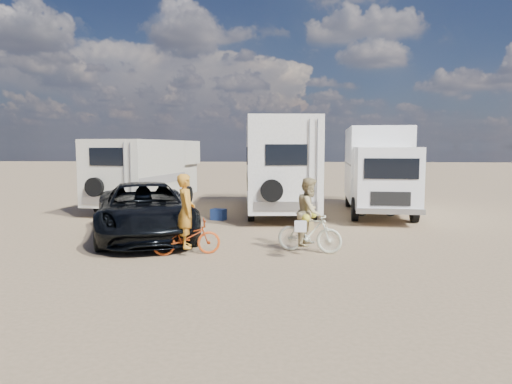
# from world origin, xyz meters

# --- Properties ---
(ground) EXTENTS (140.00, 140.00, 0.00)m
(ground) POSITION_xyz_m (0.00, 0.00, 0.00)
(ground) COLOR #9D805D
(ground) RESTS_ON ground
(rv_main) EXTENTS (3.20, 7.69, 3.71)m
(rv_main) POSITION_xyz_m (0.25, 6.55, 1.85)
(rv_main) COLOR silver
(rv_main) RESTS_ON ground
(rv_left) EXTENTS (3.28, 7.03, 2.93)m
(rv_left) POSITION_xyz_m (-5.42, 7.52, 1.47)
(rv_left) COLOR beige
(rv_left) RESTS_ON ground
(box_truck) EXTENTS (2.76, 7.04, 3.43)m
(box_truck) POSITION_xyz_m (4.24, 6.52, 1.72)
(box_truck) COLOR white
(box_truck) RESTS_ON ground
(dark_suv) EXTENTS (4.52, 6.33, 1.60)m
(dark_suv) POSITION_xyz_m (-3.50, 1.03, 0.80)
(dark_suv) COLOR black
(dark_suv) RESTS_ON ground
(bike_man) EXTENTS (1.76, 1.02, 0.88)m
(bike_man) POSITION_xyz_m (-1.78, -1.06, 0.44)
(bike_man) COLOR #CA4713
(bike_man) RESTS_ON ground
(bike_woman) EXTENTS (1.72, 0.92, 0.99)m
(bike_woman) POSITION_xyz_m (1.25, -0.57, 0.50)
(bike_woman) COLOR beige
(bike_woman) RESTS_ON ground
(rider_man) EXTENTS (0.60, 0.76, 1.82)m
(rider_man) POSITION_xyz_m (-1.78, -1.06, 0.91)
(rider_man) COLOR orange
(rider_man) RESTS_ON ground
(rider_woman) EXTENTS (0.86, 0.98, 1.71)m
(rider_woman) POSITION_xyz_m (1.25, -0.57, 0.86)
(rider_woman) COLOR tan
(rider_woman) RESTS_ON ground
(bike_parked) EXTENTS (1.76, 0.72, 0.91)m
(bike_parked) POSITION_xyz_m (4.06, 5.80, 0.45)
(bike_parked) COLOR #2A2D2A
(bike_parked) RESTS_ON ground
(cooler) EXTENTS (0.59, 0.51, 0.40)m
(cooler) POSITION_xyz_m (-1.84, 4.43, 0.20)
(cooler) COLOR navy
(cooler) RESTS_ON ground
(crate) EXTENTS (0.52, 0.52, 0.34)m
(crate) POSITION_xyz_m (1.26, 2.66, 0.17)
(crate) COLOR #97814B
(crate) RESTS_ON ground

